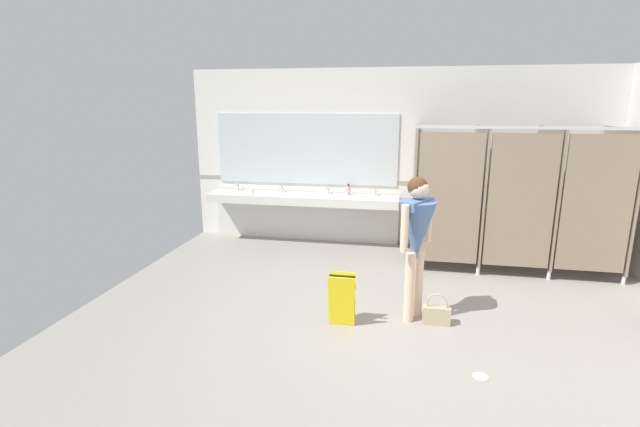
# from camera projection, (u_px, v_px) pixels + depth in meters

# --- Properties ---
(ground_plane) EXTENTS (7.16, 6.86, 0.10)m
(ground_plane) POSITION_uv_depth(u_px,v_px,m) (388.00, 332.00, 4.96)
(ground_plane) COLOR gray
(wall_back) EXTENTS (7.16, 0.12, 2.90)m
(wall_back) POSITION_uv_depth(u_px,v_px,m) (401.00, 158.00, 7.65)
(wall_back) COLOR silver
(wall_back) RESTS_ON ground_plane
(wall_back_tile_band) EXTENTS (7.16, 0.01, 0.06)m
(wall_back_tile_band) POSITION_uv_depth(u_px,v_px,m) (400.00, 183.00, 7.69)
(wall_back_tile_band) COLOR #9E937F
(wall_back_tile_band) RESTS_ON wall_back
(vanity_counter) EXTENTS (3.22, 0.54, 0.95)m
(vanity_counter) POSITION_uv_depth(u_px,v_px,m) (303.00, 207.00, 7.89)
(vanity_counter) COLOR silver
(vanity_counter) RESTS_ON ground_plane
(mirror_panel) EXTENTS (3.12, 0.02, 1.18)m
(mirror_panel) POSITION_uv_depth(u_px,v_px,m) (306.00, 149.00, 7.85)
(mirror_panel) COLOR silver
(mirror_panel) RESTS_ON wall_back
(bathroom_stalls) EXTENTS (2.83, 1.35, 2.06)m
(bathroom_stalls) POSITION_uv_depth(u_px,v_px,m) (514.00, 195.00, 6.53)
(bathroom_stalls) COLOR #84705B
(bathroom_stalls) RESTS_ON ground_plane
(person_standing) EXTENTS (0.55, 0.55, 1.60)m
(person_standing) POSITION_uv_depth(u_px,v_px,m) (416.00, 232.00, 4.94)
(person_standing) COLOR beige
(person_standing) RESTS_ON ground_plane
(handbag) EXTENTS (0.30, 0.11, 0.35)m
(handbag) POSITION_uv_depth(u_px,v_px,m) (436.00, 314.00, 5.01)
(handbag) COLOR tan
(handbag) RESTS_ON ground_plane
(soap_dispenser) EXTENTS (0.07, 0.07, 0.18)m
(soap_dispenser) POSITION_uv_depth(u_px,v_px,m) (348.00, 190.00, 7.76)
(soap_dispenser) COLOR #D899B2
(soap_dispenser) RESTS_ON vanity_counter
(paper_cup) EXTENTS (0.07, 0.07, 0.08)m
(paper_cup) POSITION_uv_depth(u_px,v_px,m) (252.00, 191.00, 7.88)
(paper_cup) COLOR white
(paper_cup) RESTS_ON vanity_counter
(wet_floor_sign) EXTENTS (0.28, 0.19, 0.57)m
(wet_floor_sign) POSITION_uv_depth(u_px,v_px,m) (342.00, 299.00, 4.95)
(wet_floor_sign) COLOR yellow
(wet_floor_sign) RESTS_ON ground_plane
(floor_drain_cover) EXTENTS (0.14, 0.14, 0.01)m
(floor_drain_cover) POSITION_uv_depth(u_px,v_px,m) (480.00, 376.00, 4.06)
(floor_drain_cover) COLOR #B7BABF
(floor_drain_cover) RESTS_ON ground_plane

